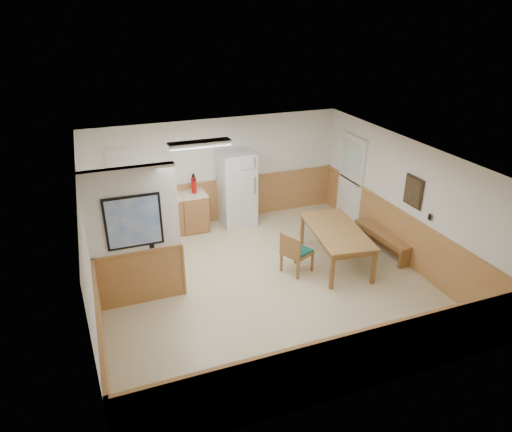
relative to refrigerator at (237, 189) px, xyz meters
name	(u,v)px	position (x,y,z in m)	size (l,w,h in m)	color
ground	(264,281)	(-0.35, -2.63, -0.89)	(6.00, 6.00, 0.00)	#C4B68D
ceiling	(265,156)	(-0.35, -2.63, 1.61)	(6.00, 6.00, 0.02)	silver
back_wall	(218,171)	(-0.35, 0.37, 0.36)	(6.00, 0.02, 2.50)	white
right_wall	(403,200)	(2.65, -2.63, 0.36)	(0.02, 6.00, 2.50)	white
left_wall	(89,251)	(-3.35, -2.63, 0.36)	(0.02, 6.00, 2.50)	white
wainscot_back	(219,201)	(-0.35, 0.35, -0.39)	(6.00, 0.04, 1.00)	#BB764B
wainscot_right	(397,233)	(2.63, -2.63, -0.39)	(0.04, 6.00, 1.00)	#BB764B
wainscot_left	(97,291)	(-3.33, -2.63, -0.39)	(0.04, 6.00, 1.00)	#BB764B
partition_wall	(135,239)	(-2.60, -2.43, 0.34)	(1.50, 0.20, 2.50)	white
kitchen_counter	(172,214)	(-1.56, 0.05, -0.43)	(2.20, 0.61, 1.00)	brown
exterior_door	(351,179)	(2.61, -0.73, 0.16)	(0.07, 1.02, 2.15)	white
kitchen_window	(125,170)	(-2.45, 0.35, 0.66)	(0.80, 0.04, 1.00)	white
wall_painting	(413,192)	(2.61, -2.93, 0.66)	(0.04, 0.50, 0.60)	black
fluorescent_fixture	(200,144)	(-1.15, -1.33, 1.56)	(1.20, 0.30, 0.09)	white
refrigerator	(237,189)	(0.00, 0.00, 0.00)	(0.81, 0.73, 1.78)	silver
dining_table	(336,233)	(1.27, -2.46, -0.23)	(1.20, 2.01, 0.75)	olive
dining_bench	(383,237)	(2.45, -2.41, -0.55)	(0.47, 1.57, 0.45)	olive
dining_chair	(294,251)	(0.31, -2.53, -0.40)	(0.82, 0.70, 0.85)	olive
fire_extinguisher	(194,185)	(-1.01, 0.07, 0.21)	(0.13, 0.13, 0.46)	red
soap_bottle	(120,197)	(-2.64, 0.09, 0.13)	(0.08, 0.08, 0.24)	green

